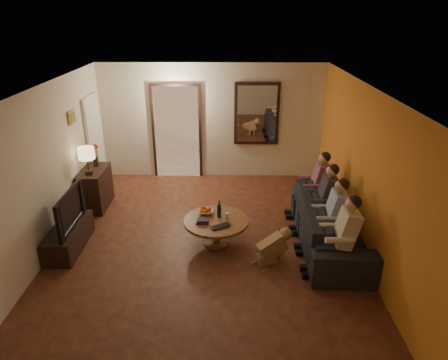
{
  "coord_description": "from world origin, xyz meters",
  "views": [
    {
      "loc": [
        0.36,
        -5.75,
        3.68
      ],
      "look_at": [
        0.3,
        0.3,
        1.05
      ],
      "focal_mm": 32.0,
      "sensor_mm": 36.0,
      "label": 1
    }
  ],
  "objects_px": {
    "dresser": "(95,188)",
    "tv": "(64,209)",
    "tv_stand": "(69,237)",
    "coffee_table": "(216,232)",
    "table_lamp": "(87,161)",
    "person_c": "(323,202)",
    "dog": "(272,245)",
    "laptop": "(222,228)",
    "person_b": "(331,220)",
    "bowl": "(206,212)",
    "sofa": "(331,223)",
    "wine_bottle": "(219,209)",
    "person_a": "(341,240)",
    "person_d": "(316,188)"
  },
  "relations": [
    {
      "from": "dresser",
      "to": "tv",
      "type": "height_order",
      "value": "tv"
    },
    {
      "from": "tv_stand",
      "to": "coffee_table",
      "type": "height_order",
      "value": "coffee_table"
    },
    {
      "from": "table_lamp",
      "to": "person_c",
      "type": "bearing_deg",
      "value": -10.23
    },
    {
      "from": "dog",
      "to": "laptop",
      "type": "relative_size",
      "value": 1.7
    },
    {
      "from": "person_b",
      "to": "bowl",
      "type": "height_order",
      "value": "person_b"
    },
    {
      "from": "table_lamp",
      "to": "laptop",
      "type": "relative_size",
      "value": 1.64
    },
    {
      "from": "person_c",
      "to": "laptop",
      "type": "height_order",
      "value": "person_c"
    },
    {
      "from": "tv_stand",
      "to": "sofa",
      "type": "distance_m",
      "value": 4.35
    },
    {
      "from": "tv",
      "to": "dog",
      "type": "bearing_deg",
      "value": -95.86
    },
    {
      "from": "dog",
      "to": "bowl",
      "type": "distance_m",
      "value": 1.3
    },
    {
      "from": "tv_stand",
      "to": "dog",
      "type": "relative_size",
      "value": 2.13
    },
    {
      "from": "coffee_table",
      "to": "bowl",
      "type": "distance_m",
      "value": 0.38
    },
    {
      "from": "tv",
      "to": "person_c",
      "type": "relative_size",
      "value": 0.91
    },
    {
      "from": "table_lamp",
      "to": "laptop",
      "type": "bearing_deg",
      "value": -29.05
    },
    {
      "from": "dog",
      "to": "person_b",
      "type": "bearing_deg",
      "value": -5.92
    },
    {
      "from": "tv_stand",
      "to": "person_c",
      "type": "relative_size",
      "value": 1.0
    },
    {
      "from": "wine_bottle",
      "to": "laptop",
      "type": "bearing_deg",
      "value": -82.5
    },
    {
      "from": "table_lamp",
      "to": "dog",
      "type": "distance_m",
      "value": 3.77
    },
    {
      "from": "person_b",
      "to": "person_a",
      "type": "bearing_deg",
      "value": -90.0
    },
    {
      "from": "person_c",
      "to": "dog",
      "type": "height_order",
      "value": "person_c"
    },
    {
      "from": "sofa",
      "to": "person_a",
      "type": "height_order",
      "value": "person_a"
    },
    {
      "from": "table_lamp",
      "to": "wine_bottle",
      "type": "relative_size",
      "value": 1.74
    },
    {
      "from": "dog",
      "to": "coffee_table",
      "type": "relative_size",
      "value": 0.52
    },
    {
      "from": "dresser",
      "to": "coffee_table",
      "type": "xyz_separation_m",
      "value": [
        2.42,
        -1.34,
        -0.17
      ]
    },
    {
      "from": "wine_bottle",
      "to": "person_a",
      "type": "bearing_deg",
      "value": -28.06
    },
    {
      "from": "table_lamp",
      "to": "bowl",
      "type": "distance_m",
      "value": 2.48
    },
    {
      "from": "tv_stand",
      "to": "laptop",
      "type": "xyz_separation_m",
      "value": [
        2.52,
        -0.12,
        0.26
      ]
    },
    {
      "from": "dog",
      "to": "laptop",
      "type": "bearing_deg",
      "value": 143.08
    },
    {
      "from": "wine_bottle",
      "to": "laptop",
      "type": "xyz_separation_m",
      "value": [
        0.05,
        -0.38,
        -0.14
      ]
    },
    {
      "from": "dresser",
      "to": "person_a",
      "type": "bearing_deg",
      "value": -27.24
    },
    {
      "from": "dresser",
      "to": "wine_bottle",
      "type": "distance_m",
      "value": 2.77
    },
    {
      "from": "person_b",
      "to": "bowl",
      "type": "xyz_separation_m",
      "value": [
        -2.0,
        0.46,
        -0.12
      ]
    },
    {
      "from": "table_lamp",
      "to": "wine_bottle",
      "type": "bearing_deg",
      "value": -22.44
    },
    {
      "from": "person_a",
      "to": "dog",
      "type": "bearing_deg",
      "value": 159.84
    },
    {
      "from": "table_lamp",
      "to": "bowl",
      "type": "relative_size",
      "value": 2.08
    },
    {
      "from": "tv_stand",
      "to": "sofa",
      "type": "bearing_deg",
      "value": 2.86
    },
    {
      "from": "person_a",
      "to": "wine_bottle",
      "type": "distance_m",
      "value": 2.01
    },
    {
      "from": "person_a",
      "to": "laptop",
      "type": "relative_size",
      "value": 3.65
    },
    {
      "from": "person_b",
      "to": "laptop",
      "type": "bearing_deg",
      "value": -178.83
    },
    {
      "from": "dog",
      "to": "person_a",
      "type": "bearing_deg",
      "value": -41.37
    },
    {
      "from": "table_lamp",
      "to": "person_b",
      "type": "xyz_separation_m",
      "value": [
        4.24,
        -1.37,
        -0.46
      ]
    },
    {
      "from": "dresser",
      "to": "tv",
      "type": "xyz_separation_m",
      "value": [
        0.0,
        -1.5,
        0.32
      ]
    },
    {
      "from": "sofa",
      "to": "person_c",
      "type": "xyz_separation_m",
      "value": [
        -0.1,
        0.3,
        0.22
      ]
    },
    {
      "from": "tv",
      "to": "person_c",
      "type": "bearing_deg",
      "value": -83.06
    },
    {
      "from": "tv",
      "to": "dresser",
      "type": "bearing_deg",
      "value": 0.0
    },
    {
      "from": "coffee_table",
      "to": "wine_bottle",
      "type": "xyz_separation_m",
      "value": [
        0.05,
        0.1,
        0.38
      ]
    },
    {
      "from": "person_c",
      "to": "coffee_table",
      "type": "relative_size",
      "value": 1.11
    },
    {
      "from": "dresser",
      "to": "bowl",
      "type": "distance_m",
      "value": 2.51
    },
    {
      "from": "tv",
      "to": "person_d",
      "type": "bearing_deg",
      "value": -75.26
    },
    {
      "from": "wine_bottle",
      "to": "sofa",
      "type": "bearing_deg",
      "value": -1.37
    }
  ]
}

